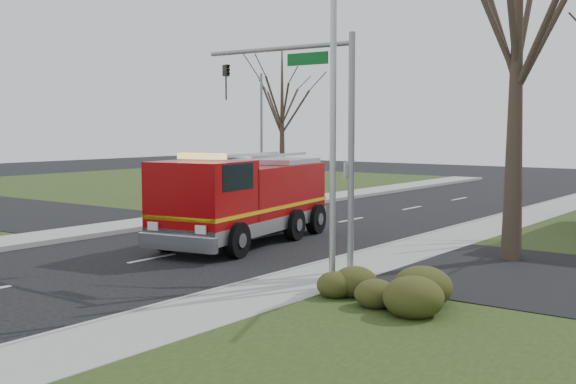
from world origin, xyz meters
The scene contains 10 objects.
ground centered at (0.00, 0.00, 0.00)m, with size 120.00×120.00×0.00m, color black.
sidewalk_right centered at (6.20, 0.00, 0.07)m, with size 2.40×80.00×0.15m, color gray.
sidewalk_left centered at (-6.20, 0.00, 0.07)m, with size 2.40×80.00×0.15m, color gray.
hedge_corner centered at (9.00, -1.00, 0.58)m, with size 2.80×2.00×0.90m, color #2C3312.
bare_tree_near centered at (9.50, 6.00, 7.41)m, with size 6.00×6.00×12.00m.
bare_tree_left centered at (-10.00, 20.00, 5.56)m, with size 4.50×4.50×9.00m.
traffic_signal_mast centered at (5.21, 1.50, 4.71)m, with size 5.29×0.18×6.80m.
streetlight_pole centered at (7.14, -0.50, 4.55)m, with size 1.48×0.16×8.40m.
utility_pole_far centered at (-6.80, 14.00, 3.50)m, with size 0.14×0.14×7.00m, color gray.
fire_engine centered at (0.28, 4.13, 1.51)m, with size 4.35×8.66×3.34m.
Camera 1 is at (17.11, -15.62, 4.19)m, focal length 45.00 mm.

